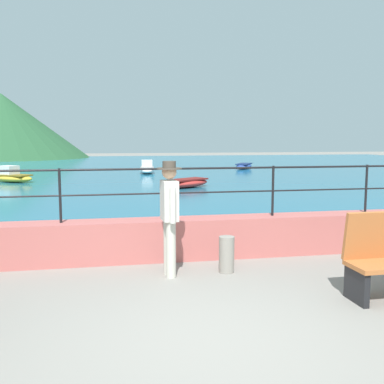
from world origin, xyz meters
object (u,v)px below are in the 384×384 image
Objects in this scene: boat_1 at (12,176)px; boat_3 at (187,183)px; boat_5 at (147,169)px; boat_0 at (244,166)px; person_walking at (169,213)px; bollard at (227,254)px.

boat_3 is (7.65, -3.79, -0.07)m from boat_1.
boat_1 is at bearing -147.88° from boat_5.
boat_5 is (-6.75, -2.56, 0.07)m from boat_0.
person_walking is 16.23m from boat_1.
person_walking is 3.07× the size of bollard.
boat_0 is at bearing 71.96° from bollard.
boat_1 is (-13.44, -6.76, 0.07)m from boat_0.
boat_0 is (7.19, 22.06, -0.03)m from bollard.
boat_5 reaches higher than boat_3.
boat_5 is at bearing 88.71° from bollard.
bollard is (0.90, 0.01, -0.69)m from person_walking.
boat_3 is 1.02× the size of boat_5.
boat_0 is at bearing 26.72° from boat_1.
boat_0 is 12.04m from boat_3.
boat_3 is at bearing -118.72° from boat_0.
person_walking is 1.13m from bollard.
bollard is 0.24× the size of boat_3.
boat_5 is (6.69, 4.20, 0.00)m from boat_1.
boat_1 reaches higher than boat_3.
boat_3 is at bearing -26.37° from boat_1.
boat_5 reaches higher than boat_0.
boat_5 is (1.34, 19.51, -0.65)m from person_walking.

